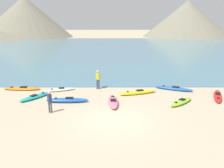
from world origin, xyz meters
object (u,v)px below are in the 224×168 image
object	(u,v)px
kayak_on_sand_2	(36,97)
kayak_on_sand_3	(61,90)
kayak_on_sand_5	(139,92)
kayak_on_sand_7	(182,102)
kayak_on_sand_6	(23,88)
person_near_waterline	(99,78)
kayak_on_sand_4	(219,96)
kayak_on_sand_8	(175,89)
person_near_foreground	(51,100)
kayak_on_sand_0	(68,100)
kayak_on_sand_1	(114,102)

from	to	relation	value
kayak_on_sand_2	kayak_on_sand_3	distance (m)	2.51
kayak_on_sand_5	kayak_on_sand_7	world-z (taller)	kayak_on_sand_5
kayak_on_sand_5	kayak_on_sand_6	size ratio (longest dim) A/B	1.01
kayak_on_sand_3	person_near_waterline	xyz separation A→B (m)	(3.35, 0.62, 0.89)
kayak_on_sand_2	kayak_on_sand_3	size ratio (longest dim) A/B	1.01
kayak_on_sand_4	kayak_on_sand_8	distance (m)	3.66
kayak_on_sand_5	kayak_on_sand_2	bearing A→B (deg)	-172.78
person_near_foreground	person_near_waterline	size ratio (longest dim) A/B	0.86
kayak_on_sand_0	kayak_on_sand_7	size ratio (longest dim) A/B	1.35
kayak_on_sand_4	kayak_on_sand_2	bearing A→B (deg)	-179.27
kayak_on_sand_7	kayak_on_sand_6	bearing A→B (deg)	165.15
person_near_waterline	kayak_on_sand_6	bearing A→B (deg)	-177.79
kayak_on_sand_0	kayak_on_sand_2	size ratio (longest dim) A/B	1.19
kayak_on_sand_6	kayak_on_sand_8	distance (m)	13.80
kayak_on_sand_2	kayak_on_sand_5	distance (m)	8.49
person_near_waterline	kayak_on_sand_2	bearing A→B (deg)	-152.30
kayak_on_sand_5	kayak_on_sand_7	bearing A→B (deg)	-37.59
kayak_on_sand_1	kayak_on_sand_6	bearing A→B (deg)	156.71
kayak_on_sand_4	kayak_on_sand_7	world-z (taller)	kayak_on_sand_7
kayak_on_sand_2	kayak_on_sand_8	xyz separation A→B (m)	(11.80, 2.23, 0.02)
person_near_foreground	kayak_on_sand_7	bearing A→B (deg)	10.44
kayak_on_sand_3	kayak_on_sand_5	distance (m)	6.91
kayak_on_sand_5	kayak_on_sand_7	size ratio (longest dim) A/B	1.43
kayak_on_sand_0	person_near_foreground	xyz separation A→B (m)	(-0.76, -2.01, 0.70)
kayak_on_sand_6	kayak_on_sand_8	bearing A→B (deg)	-0.37
kayak_on_sand_8	person_near_waterline	world-z (taller)	person_near_waterline
kayak_on_sand_0	kayak_on_sand_5	bearing A→B (deg)	19.81
kayak_on_sand_0	kayak_on_sand_8	distance (m)	9.55
kayak_on_sand_1	person_near_waterline	world-z (taller)	person_near_waterline
kayak_on_sand_4	kayak_on_sand_6	size ratio (longest dim) A/B	1.01
kayak_on_sand_2	person_near_foreground	world-z (taller)	person_near_foreground
kayak_on_sand_3	kayak_on_sand_4	bearing A→B (deg)	-7.62
kayak_on_sand_1	person_near_foreground	xyz separation A→B (m)	(-4.25, -1.72, 0.71)
kayak_on_sand_3	kayak_on_sand_8	xyz separation A→B (m)	(10.23, 0.26, 0.03)
kayak_on_sand_1	person_near_foreground	size ratio (longest dim) A/B	1.90
kayak_on_sand_4	person_near_waterline	bearing A→B (deg)	166.43
kayak_on_sand_0	kayak_on_sand_7	bearing A→B (deg)	-1.87
kayak_on_sand_2	kayak_on_sand_0	bearing A→B (deg)	-18.94
kayak_on_sand_1	kayak_on_sand_2	size ratio (longest dim) A/B	1.07
kayak_on_sand_5	kayak_on_sand_0	bearing A→B (deg)	-160.19
kayak_on_sand_6	kayak_on_sand_8	world-z (taller)	kayak_on_sand_8
kayak_on_sand_7	kayak_on_sand_8	bearing A→B (deg)	83.65
kayak_on_sand_1	kayak_on_sand_5	xyz separation A→B (m)	(2.13, 2.32, -0.01)
kayak_on_sand_0	kayak_on_sand_3	distance (m)	3.17
kayak_on_sand_3	kayak_on_sand_8	bearing A→B (deg)	1.47
kayak_on_sand_3	person_near_foreground	distance (m)	5.01
person_near_waterline	kayak_on_sand_1	bearing A→B (deg)	-70.36
kayak_on_sand_3	kayak_on_sand_4	distance (m)	13.39
person_near_waterline	kayak_on_sand_4	bearing A→B (deg)	-13.57
kayak_on_sand_0	kayak_on_sand_3	bearing A→B (deg)	112.77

